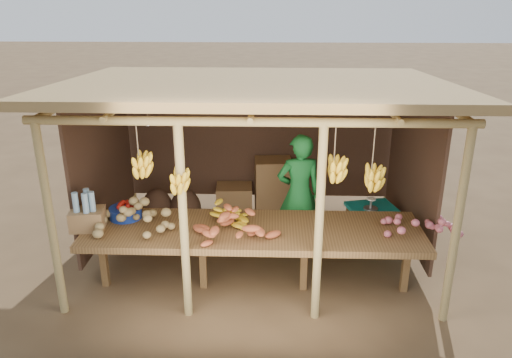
{
  "coord_description": "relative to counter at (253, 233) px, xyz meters",
  "views": [
    {
      "loc": [
        0.21,
        -6.14,
        3.37
      ],
      "look_at": [
        0.0,
        0.0,
        1.05
      ],
      "focal_mm": 35.0,
      "sensor_mm": 36.0,
      "label": 1
    }
  ],
  "objects": [
    {
      "name": "banana_pile",
      "position": [
        -0.37,
        0.12,
        0.23
      ],
      "size": [
        0.58,
        0.41,
        0.34
      ],
      "primitive_type": null,
      "rotation": [
        0.0,
        0.0,
        -0.2
      ],
      "color": "yellow",
      "rests_on": "counter"
    },
    {
      "name": "vendor",
      "position": [
        0.57,
        1.01,
        0.09
      ],
      "size": [
        0.66,
        0.49,
        1.65
      ],
      "primitive_type": "imported",
      "rotation": [
        0.0,
        0.0,
        3.32
      ],
      "color": "#19722E",
      "rests_on": "ground"
    },
    {
      "name": "burlap_sacks",
      "position": [
        -1.33,
        1.77,
        -0.46
      ],
      "size": [
        0.92,
        0.48,
        0.65
      ],
      "color": "#493021",
      "rests_on": "ground"
    },
    {
      "name": "ground",
      "position": [
        -0.0,
        0.95,
        -0.74
      ],
      "size": [
        60.0,
        60.0,
        0.0
      ],
      "primitive_type": "plane",
      "color": "brown",
      "rests_on": "ground"
    },
    {
      "name": "stall_structure",
      "position": [
        0.0,
        0.88,
        1.17
      ],
      "size": [
        4.7,
        3.5,
        2.43
      ],
      "color": "tan",
      "rests_on": "ground"
    },
    {
      "name": "carton_stack",
      "position": [
        0.02,
        2.15,
        -0.34
      ],
      "size": [
        1.23,
        0.51,
        0.9
      ],
      "color": "olive",
      "rests_on": "ground"
    },
    {
      "name": "potato_heap",
      "position": [
        -1.31,
        -0.06,
        0.24
      ],
      "size": [
        1.05,
        0.67,
        0.37
      ],
      "primitive_type": null,
      "rotation": [
        0.0,
        0.0,
        -0.06
      ],
      "color": "#967E4D",
      "rests_on": "counter"
    },
    {
      "name": "sweet_potato_heap",
      "position": [
        -0.2,
        -0.28,
        0.24
      ],
      "size": [
        0.93,
        0.62,
        0.35
      ],
      "primitive_type": null,
      "rotation": [
        0.0,
        0.0,
        -0.12
      ],
      "color": "#AA4E2B",
      "rests_on": "counter"
    },
    {
      "name": "tomato_basin",
      "position": [
        -1.55,
        0.23,
        0.14
      ],
      "size": [
        0.39,
        0.39,
        0.2
      ],
      "rotation": [
        0.0,
        0.0,
        0.02
      ],
      "color": "navy",
      "rests_on": "counter"
    },
    {
      "name": "bottle_box",
      "position": [
        -1.9,
        -0.07,
        0.24
      ],
      "size": [
        0.41,
        0.34,
        0.47
      ],
      "color": "olive",
      "rests_on": "counter"
    },
    {
      "name": "tarp_crate",
      "position": [
        1.6,
        1.16,
        -0.43
      ],
      "size": [
        0.74,
        0.68,
        0.75
      ],
      "color": "brown",
      "rests_on": "ground"
    },
    {
      "name": "onion_heap",
      "position": [
        1.9,
        -0.04,
        0.24
      ],
      "size": [
        0.89,
        0.55,
        0.36
      ],
      "primitive_type": null,
      "rotation": [
        0.0,
        0.0,
        0.02
      ],
      "color": "#CA626E",
      "rests_on": "counter"
    },
    {
      "name": "counter",
      "position": [
        0.0,
        0.0,
        0.0
      ],
      "size": [
        3.9,
        1.05,
        0.8
      ],
      "color": "brown",
      "rests_on": "ground"
    }
  ]
}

